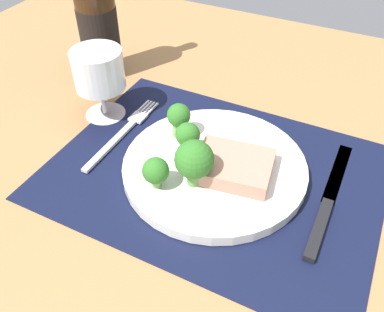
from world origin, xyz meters
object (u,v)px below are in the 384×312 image
knife (327,205)px  wine_glass (99,74)px  wine_bottle (97,19)px  steak (234,166)px  plate (214,167)px  fork (123,132)px

knife → wine_glass: wine_glass is taller
wine_bottle → steak: bearing=-26.4°
plate → knife: plate is taller
knife → wine_glass: size_ratio=1.98×
plate → steak: 3.62cm
plate → wine_bottle: (-30.02, 15.84, 9.60)cm
steak → plate: bearing=169.1°
plate → wine_bottle: bearing=152.2°
knife → wine_glass: (-37.85, 4.22, 7.17)cm
plate → wine_glass: bearing=167.9°
steak → knife: (12.74, 1.11, -2.42)cm
plate → fork: size_ratio=1.34×
fork → plate: bearing=-3.0°
fork → knife: size_ratio=0.83×
knife → wine_glass: 38.75cm
knife → wine_bottle: bearing=160.1°
steak → wine_bottle: (-33.03, 16.42, 7.67)cm
fork → knife: (32.09, -0.89, 0.05)cm
knife → wine_glass: bearing=172.2°
knife → wine_bottle: 49.31cm
fork → knife: knife is taller
plate → knife: (15.75, 0.53, -0.50)cm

